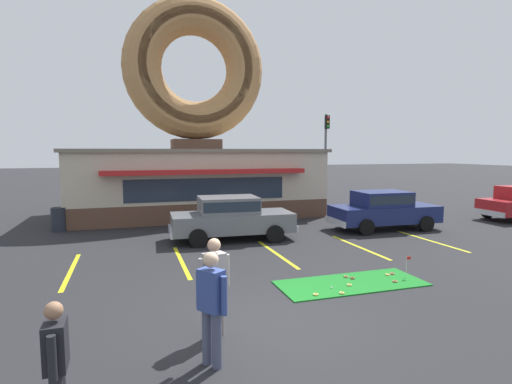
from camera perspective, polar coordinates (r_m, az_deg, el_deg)
name	(u,v)px	position (r m, az deg, el deg)	size (l,w,h in m)	color
ground_plane	(271,328)	(7.81, 2.22, -18.79)	(160.00, 160.00, 0.00)	#232326
donut_shop_building	(196,142)	(20.89, -8.56, 7.12)	(12.30, 6.75, 10.96)	brown
putting_mat	(351,283)	(10.34, 13.42, -12.57)	(3.65, 1.46, 0.03)	#197523
mini_donut_near_left	(342,293)	(9.55, 12.15, -13.91)	(0.13, 0.13, 0.04)	#E5C666
mini_donut_near_right	(352,278)	(10.64, 13.61, -11.86)	(0.13, 0.13, 0.04)	brown
mini_donut_mid_left	(349,285)	(10.12, 13.18, -12.79)	(0.13, 0.13, 0.04)	#E5C666
mini_donut_mid_centre	(346,277)	(10.72, 12.73, -11.70)	(0.13, 0.13, 0.04)	#A5724C
mini_donut_mid_right	(395,281)	(10.68, 19.23, -11.96)	(0.13, 0.13, 0.04)	#A5724C
mini_donut_far_left	(316,294)	(9.36, 8.53, -14.26)	(0.13, 0.13, 0.04)	#E5C666
mini_donut_far_centre	(388,275)	(11.16, 18.28, -11.15)	(0.13, 0.13, 0.04)	#E5C666
mini_donut_far_right	(392,274)	(11.30, 18.89, -10.97)	(0.13, 0.13, 0.04)	#A5724C
golf_ball	(332,288)	(9.83, 10.74, -13.28)	(0.04, 0.04, 0.04)	white
putting_flag_pin	(408,262)	(11.08, 20.85, -9.27)	(0.13, 0.01, 0.55)	silver
car_grey	(231,216)	(14.70, -3.62, -3.49)	(4.64, 2.14, 1.60)	slate
car_navy	(383,209)	(17.45, 17.73, -2.28)	(4.63, 2.12, 1.60)	navy
pedestrian_blue_sweater_man	(211,303)	(6.24, -6.39, -15.48)	(0.42, 0.50, 1.77)	#474C66
pedestrian_hooded_kid	(56,361)	(5.47, -26.63, -20.79)	(0.25, 0.60, 1.56)	#232328
pedestrian_leather_jacket_man	(214,282)	(7.16, -5.96, -12.68)	(0.58, 0.34, 1.76)	slate
trash_bin	(59,219)	(18.15, -26.37, -3.50)	(0.57, 0.57, 0.97)	#232833
traffic_light_pole	(326,145)	(28.30, 9.97, 6.68)	(0.28, 0.47, 5.80)	#595B60
parking_stripe_left	(71,271)	(12.22, -24.92, -10.14)	(0.12, 3.60, 0.01)	yellow
parking_stripe_mid_left	(182,261)	(12.20, -10.59, -9.72)	(0.12, 3.60, 0.01)	yellow
parking_stripe_centre	(276,254)	(12.89, 2.92, -8.77)	(0.12, 3.60, 0.01)	yellow
parking_stripe_mid_right	(358,247)	(14.20, 14.42, -7.58)	(0.12, 3.60, 0.01)	yellow
parking_stripe_right	(430,241)	(15.97, 23.64, -6.40)	(0.12, 3.60, 0.01)	yellow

